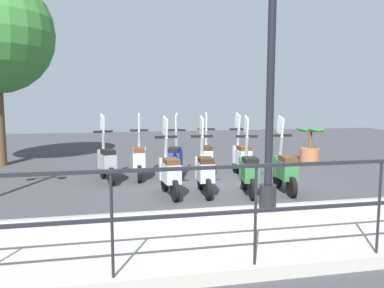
# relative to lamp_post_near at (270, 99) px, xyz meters

# --- Properties ---
(ground_plane) EXTENTS (28.00, 28.00, 0.00)m
(ground_plane) POSITION_rel_lamp_post_near_xyz_m (2.40, 0.18, -1.88)
(ground_plane) COLOR #38383D
(promenade_walkway) EXTENTS (2.20, 20.00, 0.15)m
(promenade_walkway) POSITION_rel_lamp_post_near_xyz_m (-0.75, 0.18, -1.80)
(promenade_walkway) COLOR #A39E93
(promenade_walkway) RESTS_ON ground_plane
(fence_railing) EXTENTS (0.04, 16.03, 1.07)m
(fence_railing) POSITION_rel_lamp_post_near_xyz_m (-1.80, 0.18, -0.97)
(fence_railing) COLOR black
(fence_railing) RESTS_ON promenade_walkway
(lamp_post_near) EXTENTS (0.26, 0.90, 3.93)m
(lamp_post_near) POSITION_rel_lamp_post_near_xyz_m (0.00, 0.00, 0.00)
(lamp_post_near) COLOR black
(lamp_post_near) RESTS_ON promenade_walkway
(potted_palm) EXTENTS (1.06, 0.66, 1.05)m
(potted_palm) POSITION_rel_lamp_post_near_xyz_m (4.56, -3.24, -1.43)
(potted_palm) COLOR #9E5B3D
(potted_palm) RESTS_ON ground_plane
(scooter_near_0) EXTENTS (1.23, 0.44, 1.54)m
(scooter_near_0) POSITION_rel_lamp_post_near_xyz_m (1.52, -1.01, -1.39)
(scooter_near_0) COLOR black
(scooter_near_0) RESTS_ON ground_plane
(scooter_near_1) EXTENTS (1.23, 0.46, 1.54)m
(scooter_near_1) POSITION_rel_lamp_post_near_xyz_m (1.51, -0.24, -1.39)
(scooter_near_1) COLOR black
(scooter_near_1) RESTS_ON ground_plane
(scooter_near_2) EXTENTS (1.23, 0.44, 1.54)m
(scooter_near_2) POSITION_rel_lamp_post_near_xyz_m (1.69, 0.62, -1.39)
(scooter_near_2) COLOR black
(scooter_near_2) RESTS_ON ground_plane
(scooter_near_3) EXTENTS (1.23, 0.44, 1.54)m
(scooter_near_3) POSITION_rel_lamp_post_near_xyz_m (1.70, 1.30, -1.39)
(scooter_near_3) COLOR black
(scooter_near_3) RESTS_ON ground_plane
(scooter_far_0) EXTENTS (1.23, 0.44, 1.54)m
(scooter_far_0) POSITION_rel_lamp_post_near_xyz_m (3.25, -0.69, -1.39)
(scooter_far_0) COLOR black
(scooter_far_0) RESTS_ON ground_plane
(scooter_far_1) EXTENTS (1.22, 0.49, 1.54)m
(scooter_far_1) POSITION_rel_lamp_post_near_xyz_m (3.42, 0.15, -1.39)
(scooter_far_1) COLOR black
(scooter_far_1) RESTS_ON ground_plane
(scooter_far_2) EXTENTS (1.20, 0.54, 1.54)m
(scooter_far_2) POSITION_rel_lamp_post_near_xyz_m (3.28, 0.95, -1.39)
(scooter_far_2) COLOR black
(scooter_far_2) RESTS_ON ground_plane
(scooter_far_3) EXTENTS (1.23, 0.44, 1.54)m
(scooter_far_3) POSITION_rel_lamp_post_near_xyz_m (3.40, 1.78, -1.39)
(scooter_far_3) COLOR black
(scooter_far_3) RESTS_ON ground_plane
(scooter_far_4) EXTENTS (1.21, 0.52, 1.54)m
(scooter_far_4) POSITION_rel_lamp_post_near_xyz_m (3.22, 2.52, -1.39)
(scooter_far_4) COLOR black
(scooter_far_4) RESTS_ON ground_plane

